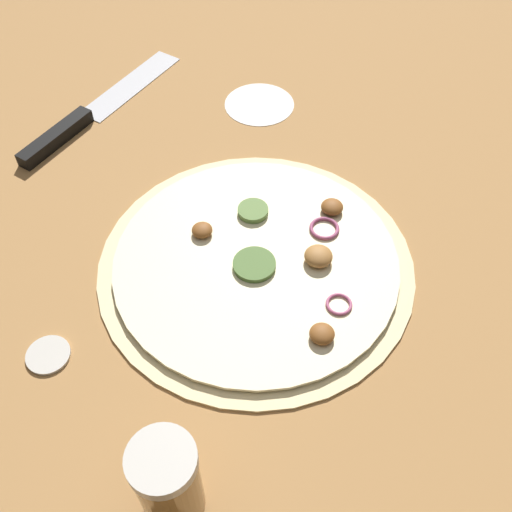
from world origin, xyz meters
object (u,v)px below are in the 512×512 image
knife (80,120)px  loose_cap (48,354)px  spice_jar (169,482)px  pizza (258,262)px

knife → loose_cap: (0.35, 0.10, -0.00)m
knife → spice_jar: size_ratio=2.81×
knife → loose_cap: size_ratio=6.68×
pizza → spice_jar: spice_jar is taller
knife → loose_cap: bearing=-142.2°
spice_jar → loose_cap: (-0.11, -0.16, -0.05)m
spice_jar → loose_cap: 0.20m
pizza → loose_cap: pizza is taller
loose_cap → knife: bearing=-163.7°
pizza → loose_cap: size_ratio=7.97×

